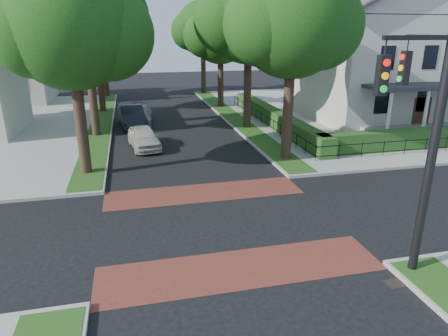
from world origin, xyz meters
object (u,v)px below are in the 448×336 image
at_px(parked_car_middle, 132,116).
at_px(parked_car_front, 144,137).
at_px(traffic_signal, 426,123).
at_px(parked_car_rear, 140,115).

bearing_deg(parked_car_middle, parked_car_front, -91.36).
bearing_deg(traffic_signal, parked_car_middle, 109.59).
bearing_deg(parked_car_front, parked_car_rear, 82.08).
distance_m(parked_car_front, parked_car_middle, 6.43).
relative_size(traffic_signal, parked_car_rear, 1.65).
height_order(parked_car_front, parked_car_rear, parked_car_rear).
bearing_deg(parked_car_middle, traffic_signal, -77.49).
xyz_separation_m(traffic_signal, parked_car_rear, (-7.27, 22.90, -4.00)).
height_order(traffic_signal, parked_car_rear, traffic_signal).
relative_size(parked_car_front, parked_car_middle, 0.84).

